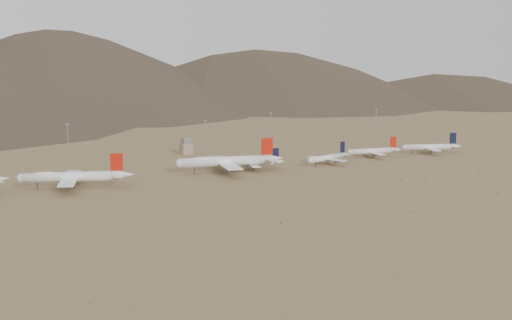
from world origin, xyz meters
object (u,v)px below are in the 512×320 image
widebody_east (227,161)px  control_tower (186,147)px  narrowbody_b (328,158)px  widebody_centre (72,177)px  narrowbody_a (254,163)px

widebody_east → control_tower: (9.32, 83.95, -1.94)m
narrowbody_b → control_tower: size_ratio=3.49×
widebody_east → narrowbody_b: (75.24, -5.47, -2.66)m
narrowbody_b → control_tower: narrowbody_b is taller
widebody_centre → narrowbody_b: bearing=19.9°
widebody_east → widebody_centre: bearing=-165.3°
widebody_centre → narrowbody_a: size_ratio=1.55×
widebody_centre → narrowbody_b: 174.98m
widebody_centre → narrowbody_a: (120.13, 4.33, -2.28)m
widebody_east → control_tower: bearing=96.5°
control_tower → narrowbody_a: bearing=-82.4°
narrowbody_a → control_tower: 83.74m
narrowbody_a → narrowbody_b: 55.20m
widebody_east → narrowbody_b: bearing=8.6°
widebody_centre → control_tower: widebody_centre is taller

